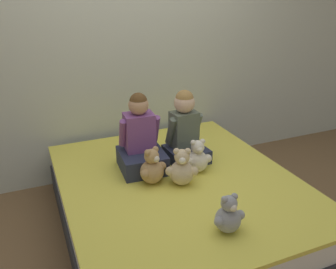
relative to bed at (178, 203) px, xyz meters
name	(u,v)px	position (x,y,z in m)	size (l,w,h in m)	color
ground_plane	(178,226)	(0.00, 0.00, -0.21)	(14.00, 14.00, 0.00)	brown
wall_behind_bed	(131,45)	(0.00, 1.08, 1.04)	(8.00, 0.06, 2.50)	beige
bed	(178,203)	(0.00, 0.00, 0.00)	(1.69, 1.97, 0.42)	#2D2D33
child_on_left	(141,142)	(-0.20, 0.28, 0.44)	(0.36, 0.38, 0.60)	#282D47
child_on_right	(185,131)	(0.18, 0.28, 0.46)	(0.33, 0.33, 0.59)	#282D47
teddy_bear_held_by_left_child	(152,168)	(-0.20, 0.03, 0.33)	(0.22, 0.17, 0.28)	tan
teddy_bear_held_by_right_child	(197,158)	(0.18, 0.06, 0.33)	(0.22, 0.17, 0.27)	silver
teddy_bear_between_children	(182,169)	(-0.01, -0.07, 0.33)	(0.22, 0.18, 0.28)	#D1B78E
teddy_bear_at_foot_of_bed	(228,216)	(0.01, -0.66, 0.32)	(0.20, 0.15, 0.24)	#939399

